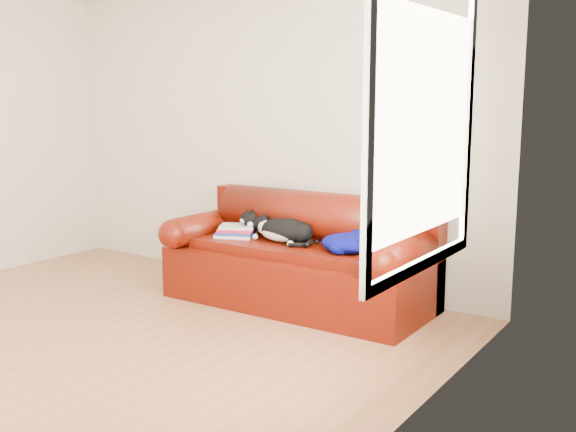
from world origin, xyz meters
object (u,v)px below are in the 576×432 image
object	(u,v)px
sofa_base	(298,275)
blanket	(353,242)
cat	(284,231)
book_stack	(236,231)

from	to	relation	value
sofa_base	blanket	bearing A→B (deg)	-3.80
blanket	cat	bearing A→B (deg)	-179.06
book_stack	cat	bearing A→B (deg)	5.20
cat	blanket	bearing A→B (deg)	5.66
sofa_base	book_stack	distance (m)	0.64
cat	blanket	distance (m)	0.61
book_stack	blanket	xyz separation A→B (m)	(1.06, 0.05, 0.02)
book_stack	cat	world-z (taller)	cat
book_stack	sofa_base	bearing A→B (deg)	8.72
sofa_base	cat	world-z (taller)	cat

